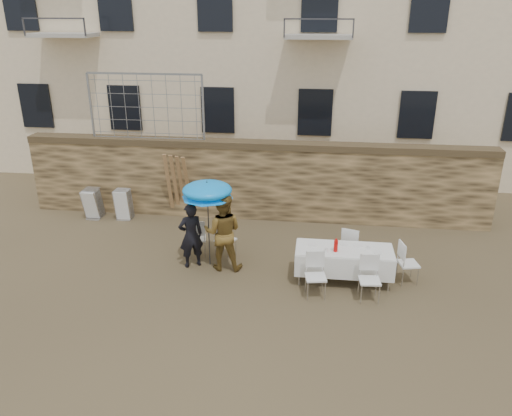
# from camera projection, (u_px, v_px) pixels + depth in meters

# --- Properties ---
(ground) EXTENTS (80.00, 80.00, 0.00)m
(ground) POSITION_uv_depth(u_px,v_px,m) (222.00, 313.00, 9.91)
(ground) COLOR brown
(ground) RESTS_ON ground
(stone_wall) EXTENTS (13.00, 0.50, 2.20)m
(stone_wall) POSITION_uv_depth(u_px,v_px,m) (254.00, 181.00, 14.10)
(stone_wall) COLOR brown
(stone_wall) RESTS_ON ground
(chain_link_fence) EXTENTS (3.20, 0.06, 1.80)m
(chain_link_fence) POSITION_uv_depth(u_px,v_px,m) (146.00, 107.00, 13.71)
(chain_link_fence) COLOR gray
(chain_link_fence) RESTS_ON stone_wall
(man_suit) EXTENTS (0.68, 0.61, 1.56)m
(man_suit) POSITION_uv_depth(u_px,v_px,m) (191.00, 235.00, 11.45)
(man_suit) COLOR black
(man_suit) RESTS_ON ground
(woman_dress) EXTENTS (0.91, 0.72, 1.82)m
(woman_dress) POSITION_uv_depth(u_px,v_px,m) (223.00, 232.00, 11.32)
(woman_dress) COLOR olive
(woman_dress) RESTS_ON ground
(umbrella) EXTENTS (1.17, 1.17, 1.92)m
(umbrella) POSITION_uv_depth(u_px,v_px,m) (207.00, 193.00, 11.12)
(umbrella) COLOR #3F3F44
(umbrella) RESTS_ON ground
(couple_chair_left) EXTENTS (0.57, 0.57, 0.96)m
(couple_chair_left) POSITION_uv_depth(u_px,v_px,m) (197.00, 237.00, 12.07)
(couple_chair_left) COLOR white
(couple_chair_left) RESTS_ON ground
(couple_chair_right) EXTENTS (0.64, 0.64, 0.96)m
(couple_chair_right) POSITION_uv_depth(u_px,v_px,m) (226.00, 239.00, 11.99)
(couple_chair_right) COLOR white
(couple_chair_right) RESTS_ON ground
(banquet_table) EXTENTS (2.10, 0.85, 0.78)m
(banquet_table) POSITION_uv_depth(u_px,v_px,m) (344.00, 251.00, 10.85)
(banquet_table) COLOR white
(banquet_table) RESTS_ON ground
(soda_bottle) EXTENTS (0.09, 0.09, 0.26)m
(soda_bottle) POSITION_uv_depth(u_px,v_px,m) (336.00, 246.00, 10.67)
(soda_bottle) COLOR red
(soda_bottle) RESTS_ON banquet_table
(table_chair_front_left) EXTENTS (0.55, 0.55, 0.96)m
(table_chair_front_left) POSITION_uv_depth(u_px,v_px,m) (316.00, 276.00, 10.32)
(table_chair_front_left) COLOR white
(table_chair_front_left) RESTS_ON ground
(table_chair_front_right) EXTENTS (0.52, 0.52, 0.96)m
(table_chair_front_right) POSITION_uv_depth(u_px,v_px,m) (370.00, 279.00, 10.19)
(table_chair_front_right) COLOR white
(table_chair_front_right) RESTS_ON ground
(table_chair_back) EXTENTS (0.61, 0.61, 0.96)m
(table_chair_back) POSITION_uv_depth(u_px,v_px,m) (351.00, 245.00, 11.66)
(table_chair_back) COLOR white
(table_chair_back) RESTS_ON ground
(table_chair_side) EXTENTS (0.57, 0.57, 0.96)m
(table_chair_side) POSITION_uv_depth(u_px,v_px,m) (408.00, 262.00, 10.87)
(table_chair_side) COLOR white
(table_chair_side) RESTS_ON ground
(chair_stack_left) EXTENTS (0.46, 0.55, 0.92)m
(chair_stack_left) POSITION_uv_depth(u_px,v_px,m) (96.00, 201.00, 14.42)
(chair_stack_left) COLOR white
(chair_stack_left) RESTS_ON ground
(chair_stack_right) EXTENTS (0.46, 0.47, 0.92)m
(chair_stack_right) POSITION_uv_depth(u_px,v_px,m) (126.00, 202.00, 14.32)
(chair_stack_right) COLOR white
(chair_stack_right) RESTS_ON ground
(wood_planks) EXTENTS (0.70, 0.20, 2.00)m
(wood_planks) POSITION_uv_depth(u_px,v_px,m) (179.00, 186.00, 13.99)
(wood_planks) COLOR #A37749
(wood_planks) RESTS_ON ground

